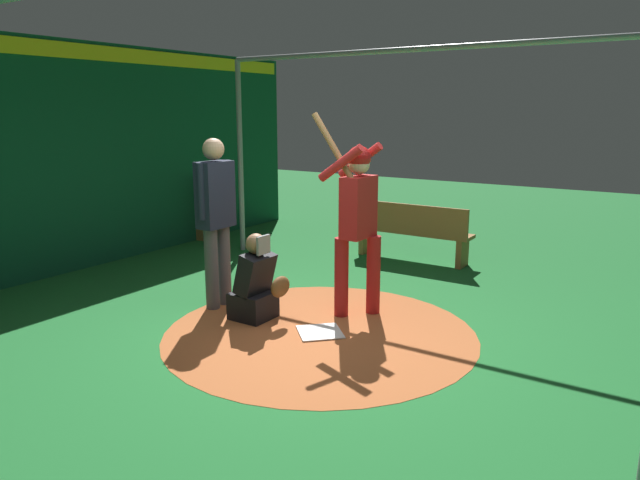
% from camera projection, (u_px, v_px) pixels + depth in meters
% --- Properties ---
extents(ground_plane, '(25.40, 25.40, 0.00)m').
position_uv_depth(ground_plane, '(320.00, 333.00, 5.83)').
color(ground_plane, '#1E6B2D').
extents(dirt_circle, '(3.10, 3.10, 0.01)m').
position_uv_depth(dirt_circle, '(320.00, 333.00, 5.83)').
color(dirt_circle, '#B76033').
rests_on(dirt_circle, ground).
extents(home_plate, '(0.59, 0.59, 0.01)m').
position_uv_depth(home_plate, '(320.00, 332.00, 5.83)').
color(home_plate, white).
rests_on(home_plate, dirt_circle).
extents(batter, '(0.68, 0.49, 2.15)m').
position_uv_depth(batter, '(357.00, 214.00, 6.13)').
color(batter, maroon).
rests_on(batter, ground).
extents(catcher, '(0.58, 0.40, 0.93)m').
position_uv_depth(catcher, '(256.00, 286.00, 6.15)').
color(catcher, black).
rests_on(catcher, ground).
extents(umpire, '(0.24, 0.49, 1.88)m').
position_uv_depth(umpire, '(216.00, 213.00, 6.41)').
color(umpire, '#4C4C51').
rests_on(umpire, ground).
extents(back_wall, '(0.22, 9.40, 3.07)m').
position_uv_depth(back_wall, '(55.00, 158.00, 7.73)').
color(back_wall, '#0F472D').
rests_on(back_wall, ground).
extents(cage_frame, '(6.02, 4.69, 2.93)m').
position_uv_depth(cage_frame, '(320.00, 120.00, 5.37)').
color(cage_frame, gray).
rests_on(cage_frame, ground).
extents(bat_rack, '(0.70, 0.20, 1.05)m').
position_uv_depth(bat_rack, '(203.00, 212.00, 9.81)').
color(bat_rack, olive).
rests_on(bat_rack, ground).
extents(bench, '(1.79, 0.36, 0.85)m').
position_uv_depth(bench, '(411.00, 230.00, 8.55)').
color(bench, olive).
rests_on(bench, ground).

